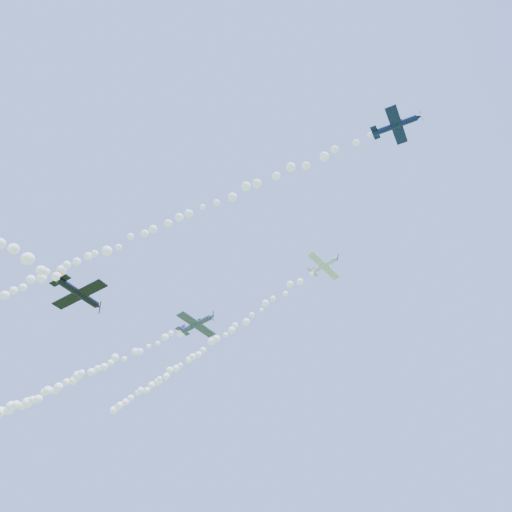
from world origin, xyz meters
The scene contains 7 objects.
plane_white centered at (7.64, 5.31, 48.30)m, with size 6.32×6.62×2.55m.
smoke_trail_white centered at (-30.87, 17.08, 48.01)m, with size 73.45×24.08×2.77m, color white, non-canonical shape.
plane_navy centered at (26.55, -10.76, 51.96)m, with size 6.68×7.00×2.59m.
smoke_trail_navy centered at (-18.93, -14.69, 51.77)m, with size 86.98×9.75×2.66m, color white, non-canonical shape.
plane_grey centered at (-13.73, -0.72, 41.10)m, with size 7.76×8.09×2.06m.
smoke_trail_grey centered at (-49.30, 1.41, 40.68)m, with size 66.57×6.63×3.40m, color white, non-canonical shape.
plane_black centered at (-13.01, -22.82, 33.21)m, with size 7.62×7.31×1.99m.
Camera 1 is at (27.61, -45.86, 2.00)m, focal length 30.00 mm.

